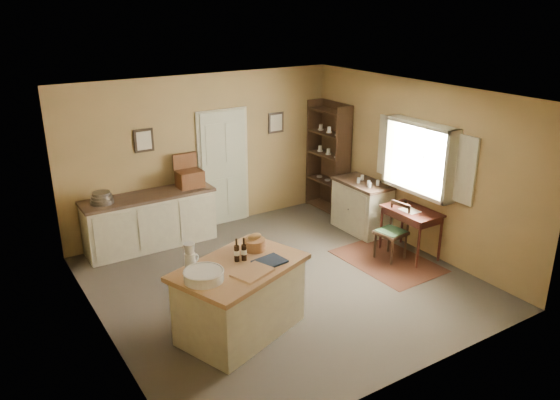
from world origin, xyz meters
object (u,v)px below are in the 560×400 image
at_px(shelving_unit, 330,157).
at_px(desk_chair, 391,233).
at_px(work_island, 240,297).
at_px(writing_desk, 411,216).
at_px(sideboard, 151,219).
at_px(right_cabinet, 362,206).

bearing_deg(shelving_unit, desk_chair, -102.65).
bearing_deg(work_island, writing_desk, -12.10).
xyz_separation_m(work_island, desk_chair, (2.95, 0.52, -0.04)).
height_order(work_island, shelving_unit, shelving_unit).
xyz_separation_m(writing_desk, desk_chair, (-0.35, 0.06, -0.23)).
distance_m(writing_desk, shelving_unit, 2.35).
relative_size(sideboard, writing_desk, 2.37).
relative_size(desk_chair, right_cabinet, 0.83).
relative_size(sideboard, right_cabinet, 2.03).
xyz_separation_m(sideboard, writing_desk, (3.34, -2.51, 0.19)).
xyz_separation_m(work_island, writing_desk, (3.31, 0.46, 0.19)).
xyz_separation_m(work_island, sideboard, (-0.03, 2.98, -0.00)).
xyz_separation_m(desk_chair, shelving_unit, (0.51, 2.26, 0.60)).
height_order(writing_desk, desk_chair, desk_chair).
height_order(writing_desk, shelving_unit, shelving_unit).
distance_m(sideboard, shelving_unit, 3.54).
xyz_separation_m(work_island, right_cabinet, (3.31, 1.63, -0.02)).
bearing_deg(work_island, shelving_unit, 18.69).
bearing_deg(writing_desk, sideboard, 143.02).
distance_m(sideboard, desk_chair, 3.87).
bearing_deg(writing_desk, shelving_unit, 86.19).
bearing_deg(shelving_unit, right_cabinet, -97.71).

